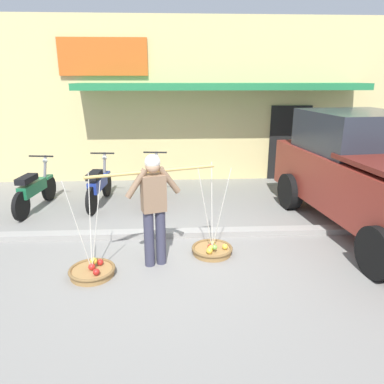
{
  "coord_description": "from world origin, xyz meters",
  "views": [
    {
      "loc": [
        -0.12,
        -5.29,
        2.71
      ],
      "look_at": [
        0.2,
        0.6,
        0.85
      ],
      "focal_mm": 34.07,
      "sensor_mm": 36.0,
      "label": 1
    }
  ],
  "objects_px": {
    "fruit_basket_right_side": "(92,271)",
    "parked_truck": "(374,175)",
    "fruit_vendor": "(154,203)",
    "motorcycle_nearest_shop": "(34,190)",
    "fruit_basket_left_side": "(212,249)",
    "motorcycle_third_in_row": "(153,184)",
    "motorcycle_second_in_row": "(99,185)"
  },
  "relations": [
    {
      "from": "fruit_vendor",
      "to": "fruit_basket_right_side",
      "type": "xyz_separation_m",
      "value": [
        -0.89,
        -0.29,
        -0.9
      ]
    },
    {
      "from": "motorcycle_nearest_shop",
      "to": "fruit_basket_left_side",
      "type": "bearing_deg",
      "value": -32.15
    },
    {
      "from": "motorcycle_second_in_row",
      "to": "motorcycle_third_in_row",
      "type": "bearing_deg",
      "value": 1.87
    },
    {
      "from": "fruit_basket_right_side",
      "to": "parked_truck",
      "type": "bearing_deg",
      "value": 16.9
    },
    {
      "from": "fruit_vendor",
      "to": "fruit_basket_left_side",
      "type": "height_order",
      "value": "fruit_vendor"
    },
    {
      "from": "fruit_vendor",
      "to": "motorcycle_second_in_row",
      "type": "relative_size",
      "value": 0.99
    },
    {
      "from": "fruit_basket_left_side",
      "to": "motorcycle_third_in_row",
      "type": "xyz_separation_m",
      "value": [
        -1.07,
        2.52,
        0.38
      ]
    },
    {
      "from": "motorcycle_nearest_shop",
      "to": "motorcycle_third_in_row",
      "type": "bearing_deg",
      "value": 6.81
    },
    {
      "from": "fruit_basket_right_side",
      "to": "motorcycle_nearest_shop",
      "type": "xyz_separation_m",
      "value": [
        -1.76,
        2.81,
        0.38
      ]
    },
    {
      "from": "motorcycle_third_in_row",
      "to": "fruit_basket_left_side",
      "type": "bearing_deg",
      "value": -67.02
    },
    {
      "from": "fruit_vendor",
      "to": "motorcycle_second_in_row",
      "type": "xyz_separation_m",
      "value": [
        -1.35,
        2.77,
        -0.53
      ]
    },
    {
      "from": "fruit_basket_right_side",
      "to": "motorcycle_third_in_row",
      "type": "bearing_deg",
      "value": 77.02
    },
    {
      "from": "fruit_vendor",
      "to": "motorcycle_nearest_shop",
      "type": "height_order",
      "value": "fruit_vendor"
    },
    {
      "from": "fruit_vendor",
      "to": "parked_truck",
      "type": "xyz_separation_m",
      "value": [
        3.89,
        1.16,
        0.05
      ]
    },
    {
      "from": "fruit_basket_right_side",
      "to": "motorcycle_nearest_shop",
      "type": "distance_m",
      "value": 3.33
    },
    {
      "from": "fruit_basket_right_side",
      "to": "motorcycle_third_in_row",
      "type": "height_order",
      "value": "fruit_basket_right_side"
    },
    {
      "from": "motorcycle_nearest_shop",
      "to": "motorcycle_third_in_row",
      "type": "xyz_separation_m",
      "value": [
        2.47,
        0.3,
        0.0
      ]
    },
    {
      "from": "fruit_basket_left_side",
      "to": "motorcycle_third_in_row",
      "type": "relative_size",
      "value": 0.8
    },
    {
      "from": "fruit_vendor",
      "to": "fruit_basket_right_side",
      "type": "relative_size",
      "value": 1.24
    },
    {
      "from": "fruit_basket_left_side",
      "to": "motorcycle_nearest_shop",
      "type": "bearing_deg",
      "value": 147.85
    },
    {
      "from": "fruit_basket_right_side",
      "to": "motorcycle_third_in_row",
      "type": "relative_size",
      "value": 0.8
    },
    {
      "from": "fruit_basket_left_side",
      "to": "motorcycle_third_in_row",
      "type": "distance_m",
      "value": 2.76
    },
    {
      "from": "fruit_basket_left_side",
      "to": "fruit_basket_right_side",
      "type": "bearing_deg",
      "value": -161.92
    },
    {
      "from": "parked_truck",
      "to": "motorcycle_second_in_row",
      "type": "bearing_deg",
      "value": 162.91
    },
    {
      "from": "fruit_vendor",
      "to": "motorcycle_third_in_row",
      "type": "height_order",
      "value": "fruit_vendor"
    },
    {
      "from": "motorcycle_nearest_shop",
      "to": "motorcycle_third_in_row",
      "type": "relative_size",
      "value": 1.0
    },
    {
      "from": "fruit_basket_left_side",
      "to": "motorcycle_nearest_shop",
      "type": "height_order",
      "value": "fruit_basket_left_side"
    },
    {
      "from": "motorcycle_third_in_row",
      "to": "parked_truck",
      "type": "relative_size",
      "value": 0.37
    },
    {
      "from": "motorcycle_nearest_shop",
      "to": "parked_truck",
      "type": "bearing_deg",
      "value": -11.71
    },
    {
      "from": "fruit_vendor",
      "to": "motorcycle_second_in_row",
      "type": "bearing_deg",
      "value": 116.01
    },
    {
      "from": "motorcycle_second_in_row",
      "to": "fruit_basket_left_side",
      "type": "bearing_deg",
      "value": -47.85
    },
    {
      "from": "motorcycle_second_in_row",
      "to": "motorcycle_third_in_row",
      "type": "xyz_separation_m",
      "value": [
        1.18,
        0.04,
        0.0
      ]
    }
  ]
}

